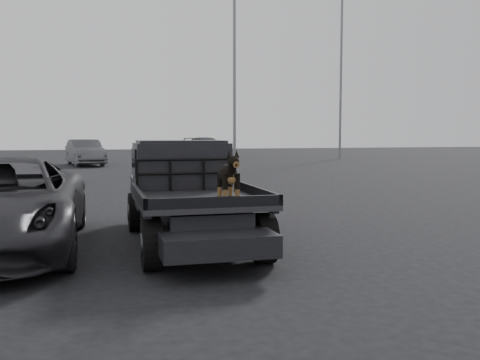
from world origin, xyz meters
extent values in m
plane|color=black|center=(0.00, 0.00, 0.00)|extent=(120.00, 120.00, 0.00)
imported|color=#49494E|center=(-2.58, 26.03, 0.79)|extent=(2.60, 5.03, 1.58)
imported|color=#404044|center=(6.83, 35.46, 0.82)|extent=(3.32, 5.95, 1.63)
cylinder|color=slate|center=(6.67, 25.53, 6.70)|extent=(0.18, 0.18, 13.40)
cylinder|color=slate|center=(16.02, 29.61, 6.94)|extent=(0.18, 0.18, 13.88)
camera|label=1|loc=(-1.89, -7.79, 1.93)|focal=40.00mm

